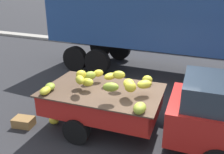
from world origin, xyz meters
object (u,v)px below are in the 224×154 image
(semi_trailer, at_px, (196,13))
(fallen_banana_bunch_near_tailgate, at_px, (54,120))
(produce_crate, at_px, (24,122))
(pickup_truck, at_px, (186,110))

(semi_trailer, relative_size, fallen_banana_bunch_near_tailgate, 42.81)
(produce_crate, bearing_deg, fallen_banana_bunch_near_tailgate, 32.46)
(produce_crate, bearing_deg, semi_trailer, 58.02)
(pickup_truck, xyz_separation_m, fallen_banana_bunch_near_tailgate, (-3.29, -0.56, -0.79))
(pickup_truck, relative_size, fallen_banana_bunch_near_tailgate, 18.71)
(semi_trailer, xyz_separation_m, fallen_banana_bunch_near_tailgate, (-2.80, -5.12, -2.44))
(pickup_truck, xyz_separation_m, semi_trailer, (-0.49, 4.56, 1.65))
(semi_trailer, distance_m, fallen_banana_bunch_near_tailgate, 6.32)
(semi_trailer, bearing_deg, produce_crate, -122.09)
(pickup_truck, relative_size, produce_crate, 10.09)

